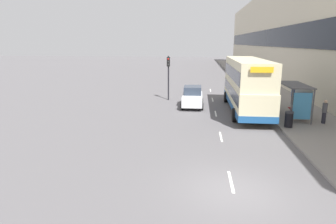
{
  "coord_description": "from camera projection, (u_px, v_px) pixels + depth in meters",
  "views": [
    {
      "loc": [
        -1.42,
        -10.8,
        5.61
      ],
      "look_at": [
        -4.5,
        19.04,
        -1.38
      ],
      "focal_mm": 32.0,
      "sensor_mm": 36.0,
      "label": 1
    }
  ],
  "objects": [
    {
      "name": "terrace_facade",
      "position": [
        277.0,
        33.0,
        46.26
      ],
      "size": [
        3.1,
        93.0,
        13.96
      ],
      "color": "beige",
      "rests_on": "ground_plane"
    },
    {
      "name": "bus_shelter",
      "position": [
        298.0,
        95.0,
        21.73
      ],
      "size": [
        1.6,
        4.2,
        2.48
      ],
      "color": "#4C4C51",
      "rests_on": "ground_plane"
    },
    {
      "name": "pedestrian_1",
      "position": [
        268.0,
        97.0,
        25.35
      ],
      "size": [
        0.37,
        0.37,
        1.85
      ],
      "color": "#23232D",
      "rests_on": "ground_plane"
    },
    {
      "name": "pavement",
      "position": [
        248.0,
        78.0,
        48.23
      ],
      "size": [
        5.0,
        93.0,
        0.14
      ],
      "color": "gray",
      "rests_on": "ground_plane"
    },
    {
      "name": "lane_mark_0",
      "position": [
        231.0,
        181.0,
        12.36
      ],
      "size": [
        0.12,
        2.0,
        0.01
      ],
      "color": "silver",
      "rests_on": "ground_plane"
    },
    {
      "name": "double_decker_bus_near",
      "position": [
        247.0,
        84.0,
        24.41
      ],
      "size": [
        2.85,
        11.36,
        4.3
      ],
      "color": "beige",
      "rests_on": "ground_plane"
    },
    {
      "name": "pedestrian_at_shelter",
      "position": [
        293.0,
        96.0,
        26.94
      ],
      "size": [
        0.31,
        0.31,
        1.57
      ],
      "color": "#23232D",
      "rests_on": "ground_plane"
    },
    {
      "name": "pedestrian_2",
      "position": [
        324.0,
        112.0,
        20.55
      ],
      "size": [
        0.32,
        0.32,
        1.64
      ],
      "color": "#23232D",
      "rests_on": "ground_plane"
    },
    {
      "name": "lane_mark_2",
      "position": [
        216.0,
        114.0,
        24.11
      ],
      "size": [
        0.12,
        2.0,
        0.01
      ],
      "color": "silver",
      "rests_on": "ground_plane"
    },
    {
      "name": "lane_mark_4",
      "position": [
        210.0,
        90.0,
        35.87
      ],
      "size": [
        0.12,
        2.0,
        0.01
      ],
      "color": "silver",
      "rests_on": "ground_plane"
    },
    {
      "name": "traffic_light_far_kerb",
      "position": [
        168.0,
        70.0,
        29.24
      ],
      "size": [
        0.3,
        0.32,
        4.33
      ],
      "color": "black",
      "rests_on": "ground_plane"
    },
    {
      "name": "lane_mark_3",
      "position": [
        213.0,
        100.0,
        29.99
      ],
      "size": [
        0.12,
        2.0,
        0.01
      ],
      "color": "silver",
      "rests_on": "ground_plane"
    },
    {
      "name": "car_0",
      "position": [
        192.0,
        97.0,
        26.53
      ],
      "size": [
        1.92,
        4.07,
        1.82
      ],
      "rotation": [
        0.0,
        0.0,
        3.14
      ],
      "color": "silver",
      "rests_on": "ground_plane"
    },
    {
      "name": "ground_plane",
      "position": [
        233.0,
        191.0,
        11.6
      ],
      "size": [
        220.0,
        220.0,
        0.0
      ],
      "primitive_type": "plane",
      "color": "#5B595B"
    },
    {
      "name": "lane_mark_1",
      "position": [
        221.0,
        137.0,
        18.23
      ],
      "size": [
        0.12,
        2.0,
        0.01
      ],
      "color": "silver",
      "rests_on": "ground_plane"
    },
    {
      "name": "litter_bin",
      "position": [
        289.0,
        119.0,
        19.71
      ],
      "size": [
        0.55,
        0.55,
        1.05
      ],
      "color": "black",
      "rests_on": "ground_plane"
    }
  ]
}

